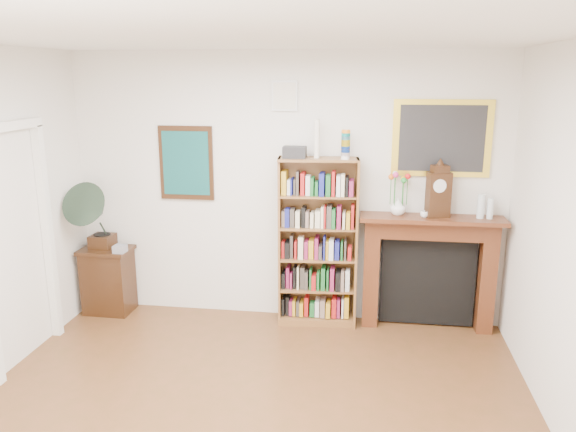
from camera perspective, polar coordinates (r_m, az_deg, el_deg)
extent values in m
cube|color=white|center=(3.29, -7.15, 18.35)|extent=(4.50, 5.00, 0.01)
cube|color=silver|center=(5.85, -0.30, 2.78)|extent=(4.50, 0.01, 2.80)
cube|color=white|center=(5.92, -23.23, -1.74)|extent=(0.08, 0.08, 2.10)
cube|color=white|center=(5.35, -26.95, 8.10)|extent=(0.08, 1.02, 0.08)
cube|color=black|center=(6.03, -10.29, 5.32)|extent=(0.58, 0.03, 0.78)
cube|color=#104C4C|center=(6.01, -10.35, 5.29)|extent=(0.50, 0.01, 0.67)
cube|color=white|center=(5.72, -0.34, 12.12)|extent=(0.26, 0.03, 0.30)
cube|color=silver|center=(5.70, -0.37, 12.12)|extent=(0.22, 0.01, 0.26)
cube|color=yellow|center=(5.72, 15.34, 7.61)|extent=(0.95, 0.03, 0.75)
cube|color=#262628|center=(5.71, 15.36, 7.59)|extent=(0.82, 0.01, 0.65)
cube|color=brown|center=(5.82, -0.83, -2.58)|extent=(0.05, 0.29, 1.75)
cube|color=brown|center=(5.76, 6.88, -2.89)|extent=(0.05, 0.29, 1.75)
cube|color=brown|center=(5.59, 3.12, 5.77)|extent=(0.83, 0.36, 0.02)
cube|color=brown|center=(6.07, 2.90, -10.33)|extent=(0.83, 0.36, 0.08)
cube|color=brown|center=(5.90, 3.12, -2.37)|extent=(0.80, 0.09, 1.75)
cube|color=brown|center=(5.94, 2.94, -7.33)|extent=(0.78, 0.33, 0.02)
cube|color=brown|center=(5.83, 2.98, -4.30)|extent=(0.78, 0.33, 0.02)
cube|color=brown|center=(5.73, 3.02, -1.15)|extent=(0.78, 0.33, 0.02)
cube|color=brown|center=(5.65, 3.07, 2.09)|extent=(0.78, 0.33, 0.02)
cube|color=black|center=(6.50, -17.78, -6.22)|extent=(0.54, 0.40, 0.73)
cube|color=#442110|center=(5.89, 8.44, -5.63)|extent=(0.16, 0.21, 1.15)
cube|color=#442110|center=(6.01, 19.54, -5.90)|extent=(0.16, 0.21, 1.15)
cube|color=#442110|center=(5.78, 14.33, -1.30)|extent=(1.31, 0.21, 0.19)
cube|color=#442110|center=(5.71, 14.44, -0.29)|extent=(1.41, 0.34, 0.04)
cube|color=black|center=(6.02, 13.93, -6.42)|extent=(0.95, 0.09, 0.92)
cube|color=black|center=(6.41, -18.31, -2.44)|extent=(0.24, 0.24, 0.14)
cylinder|color=black|center=(6.39, -18.36, -1.79)|extent=(0.19, 0.19, 0.01)
cone|color=#2B3E30|center=(6.19, -19.17, 0.67)|extent=(0.49, 0.60, 0.60)
cube|color=#A9A7B3|center=(6.19, -16.70, -3.21)|extent=(0.13, 0.13, 0.08)
cube|color=black|center=(5.66, 15.02, 2.08)|extent=(0.25, 0.18, 0.44)
cylinder|color=white|center=(5.58, 15.16, 2.96)|extent=(0.13, 0.05, 0.13)
cube|color=black|center=(5.62, 15.19, 4.60)|extent=(0.18, 0.15, 0.08)
imported|color=white|center=(5.69, 11.11, 0.92)|extent=(0.21, 0.21, 0.16)
imported|color=silver|center=(5.66, 13.69, 0.18)|extent=(0.10, 0.10, 0.07)
cylinder|color=silver|center=(5.76, 19.01, 0.95)|extent=(0.07, 0.07, 0.24)
cylinder|color=silver|center=(5.78, 19.86, 0.71)|extent=(0.06, 0.06, 0.20)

